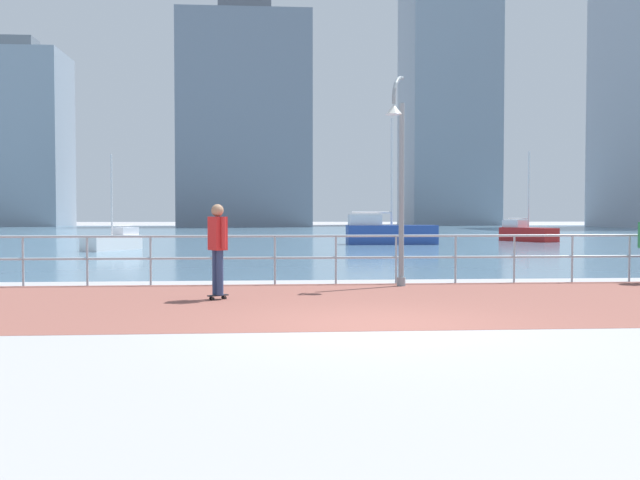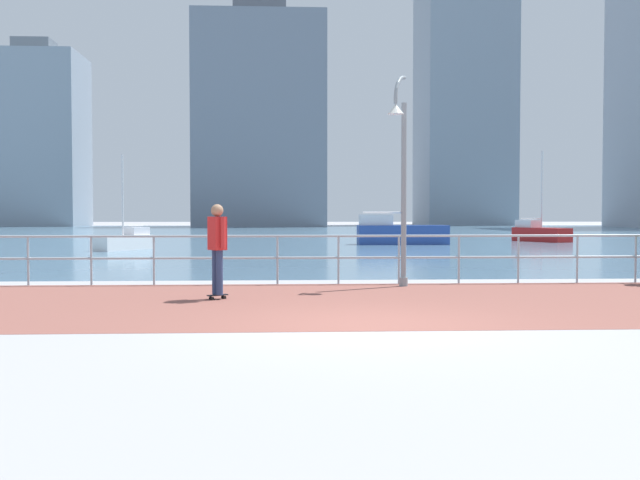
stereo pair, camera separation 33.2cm
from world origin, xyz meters
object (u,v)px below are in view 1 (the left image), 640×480
object	(u,v)px
lamppost	(399,170)
sailboat_gray	(114,241)
sailboat_yellow	(388,232)
skateboarder	(218,242)
sailboat_red	(527,233)

from	to	relation	value
lamppost	sailboat_gray	bearing A→B (deg)	119.88
sailboat_gray	sailboat_yellow	world-z (taller)	sailboat_yellow
lamppost	sailboat_gray	distance (m)	19.73
skateboarder	lamppost	bearing A→B (deg)	28.68
skateboarder	sailboat_red	size ratio (longest dim) A/B	0.33
lamppost	sailboat_yellow	bearing A→B (deg)	80.82
sailboat_gray	sailboat_yellow	xyz separation A→B (m)	(13.38, 5.38, 0.23)
lamppost	skateboarder	distance (m)	4.60
skateboarder	sailboat_yellow	distance (m)	25.58
sailboat_gray	sailboat_red	world-z (taller)	sailboat_red
skateboarder	sailboat_gray	world-z (taller)	sailboat_gray
sailboat_gray	lamppost	bearing A→B (deg)	-60.12
skateboarder	sailboat_gray	xyz separation A→B (m)	(-5.95, 19.09, -0.67)
skateboarder	sailboat_red	xyz separation A→B (m)	(16.50, 28.26, -0.57)
lamppost	sailboat_yellow	size ratio (longest dim) A/B	0.69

